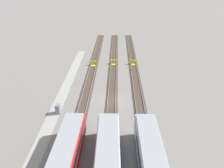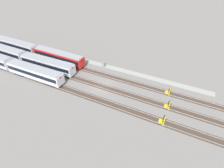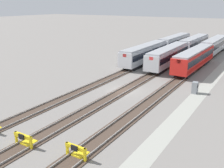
% 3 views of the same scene
% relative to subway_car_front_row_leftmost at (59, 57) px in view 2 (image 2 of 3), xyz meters
% --- Properties ---
extents(ground_plane, '(400.00, 400.00, 0.00)m').
position_rel_subway_car_front_row_leftmost_xyz_m(ground_plane, '(-18.04, 5.00, -2.04)').
color(ground_plane, gray).
extents(service_walkway, '(54.00, 2.00, 0.01)m').
position_rel_subway_car_front_row_leftmost_xyz_m(service_walkway, '(-18.04, -4.50, -2.04)').
color(service_walkway, '#9E9E93').
rests_on(service_walkway, ground).
extents(rail_track_nearest, '(90.00, 2.23, 0.21)m').
position_rel_subway_car_front_row_leftmost_xyz_m(rail_track_nearest, '(-18.04, -0.00, -2.00)').
color(rail_track_nearest, '#47382D').
rests_on(rail_track_nearest, ground).
extents(rail_track_near_inner, '(90.00, 2.24, 0.21)m').
position_rel_subway_car_front_row_leftmost_xyz_m(rail_track_near_inner, '(-18.04, 5.00, -2.00)').
color(rail_track_near_inner, '#47382D').
rests_on(rail_track_near_inner, ground).
extents(rail_track_middle, '(90.00, 2.23, 0.21)m').
position_rel_subway_car_front_row_leftmost_xyz_m(rail_track_middle, '(-18.04, 9.99, -2.00)').
color(rail_track_middle, '#47382D').
rests_on(rail_track_middle, ground).
extents(subway_car_front_row_leftmost, '(18.05, 3.14, 3.70)m').
position_rel_subway_car_front_row_leftmost_xyz_m(subway_car_front_row_leftmost, '(0.00, 0.00, 0.00)').
color(subway_car_front_row_leftmost, red).
rests_on(subway_car_front_row_leftmost, ground).
extents(subway_car_front_row_left_inner, '(18.03, 3.05, 3.70)m').
position_rel_subway_car_front_row_leftmost_xyz_m(subway_car_front_row_left_inner, '(0.00, 9.97, 0.00)').
color(subway_car_front_row_left_inner, silver).
rests_on(subway_car_front_row_left_inner, ground).
extents(subway_car_front_row_centre, '(18.05, 3.18, 3.70)m').
position_rel_subway_car_front_row_leftmost_xyz_m(subway_car_front_row_centre, '(0.00, 4.99, 0.00)').
color(subway_car_front_row_centre, silver).
rests_on(subway_car_front_row_centre, ground).
extents(subway_car_front_row_right_inner, '(18.02, 3.00, 3.70)m').
position_rel_subway_car_front_row_leftmost_xyz_m(subway_car_front_row_right_inner, '(18.68, 5.00, 0.00)').
color(subway_car_front_row_right_inner, silver).
rests_on(subway_car_front_row_right_inner, ground).
extents(subway_car_front_row_rightmost, '(18.04, 3.11, 3.70)m').
position_rel_subway_car_front_row_leftmost_xyz_m(subway_car_front_row_rightmost, '(18.74, 0.00, 0.00)').
color(subway_car_front_row_rightmost, silver).
rests_on(subway_car_front_row_rightmost, ground).
extents(bumper_stop_nearest_track, '(1.35, 2.00, 1.22)m').
position_rel_subway_car_front_row_leftmost_xyz_m(bumper_stop_nearest_track, '(-34.48, -0.00, -1.53)').
color(bumper_stop_nearest_track, yellow).
rests_on(bumper_stop_nearest_track, ground).
extents(bumper_stop_near_inner_track, '(1.36, 2.00, 1.22)m').
position_rel_subway_car_front_row_leftmost_xyz_m(bumper_stop_near_inner_track, '(-35.40, 5.00, -1.53)').
color(bumper_stop_near_inner_track, yellow).
rests_on(bumper_stop_near_inner_track, ground).
extents(bumper_stop_middle_track, '(1.35, 2.00, 1.22)m').
position_rel_subway_car_front_row_leftmost_xyz_m(bumper_stop_middle_track, '(-35.38, 9.99, -1.53)').
color(bumper_stop_middle_track, yellow).
rests_on(bumper_stop_middle_track, ground).
extents(electrical_cabinet, '(0.90, 0.73, 1.60)m').
position_rel_subway_car_front_row_leftmost_xyz_m(electrical_cabinet, '(-13.89, -3.84, -1.24)').
color(electrical_cabinet, gray).
rests_on(electrical_cabinet, ground).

